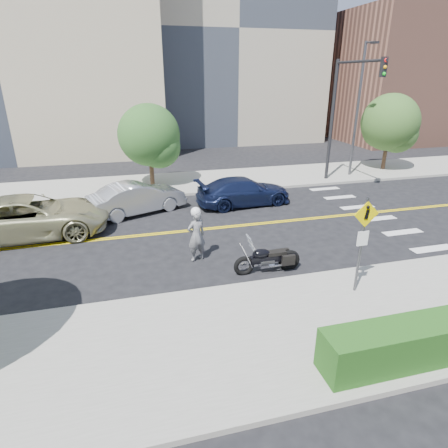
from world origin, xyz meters
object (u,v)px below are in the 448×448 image
Objects in this scene: pedestrian_sign at (363,236)px; motorcycle at (268,253)px; suv at (30,217)px; parked_car_blue at (244,191)px; parked_car_silver at (138,198)px; motorcyclist at (196,234)px.

pedestrian_sign reaches higher than motorcycle.
suv is 1.27× the size of parked_car_blue.
parked_car_silver is at bearing 83.98° from parked_car_blue.
motorcycle is 7.19m from parked_car_blue.
suv is (-6.26, 3.88, -0.15)m from motorcyclist.
suv is (-10.52, 7.40, -1.09)m from pedestrian_sign.
pedestrian_sign is 1.31× the size of motorcycle.
parked_car_blue is (-0.72, 9.11, -1.25)m from pedestrian_sign.
pedestrian_sign is 0.61× the size of parked_car_blue.
pedestrian_sign is at bearing -44.65° from motorcycle.
pedestrian_sign reaches higher than motorcyclist.
parked_car_blue is (1.35, 7.06, 0.02)m from motorcycle.
motorcyclist is 5.98m from parked_car_silver.
motorcycle is at bearing 128.76° from motorcyclist.
parked_car_silver is (-6.07, 9.21, -1.20)m from pedestrian_sign.
suv is 9.95m from parked_car_blue.
parked_car_silver is (-4.00, 7.15, 0.06)m from motorcycle.
motorcycle is 0.47× the size of parked_car_blue.
pedestrian_sign is 0.48× the size of suv.
pedestrian_sign is at bearing -128.81° from suv.
motorcyclist is 0.33× the size of suv.
motorcycle is at bearing -172.79° from parked_car_silver.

